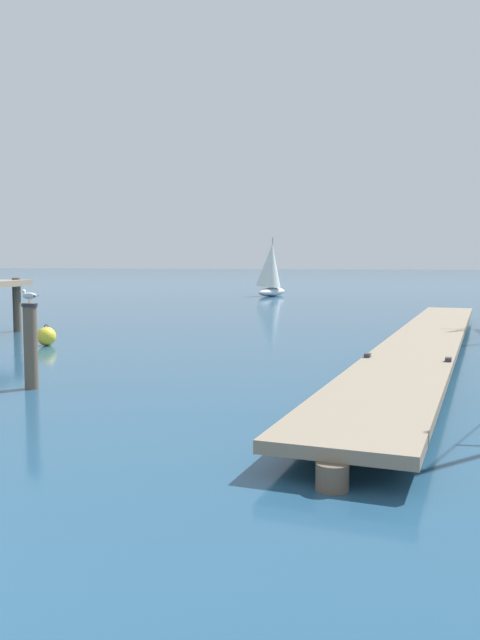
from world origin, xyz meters
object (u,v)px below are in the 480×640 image
object	(u,v)px
mooring_buoy	(46,336)
distant_sailboat	(271,271)
mooring_piling	(31,344)
perched_seagull	(30,296)

from	to	relation	value
mooring_buoy	distant_sailboat	bearing A→B (deg)	90.18
distant_sailboat	mooring_piling	bearing A→B (deg)	-84.19
mooring_buoy	mooring_piling	bearing A→B (deg)	-59.59
mooring_piling	distant_sailboat	xyz separation A→B (m)	(-3.42, 33.65, 0.94)
perched_seagull	distant_sailboat	size ratio (longest dim) A/B	0.09
mooring_piling	distant_sailboat	size ratio (longest dim) A/B	0.40
distant_sailboat	mooring_buoy	bearing A→B (deg)	-89.82
perched_seagull	distant_sailboat	bearing A→B (deg)	95.82
mooring_buoy	distant_sailboat	size ratio (longest dim) A/B	0.15
mooring_piling	perched_seagull	size ratio (longest dim) A/B	4.32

